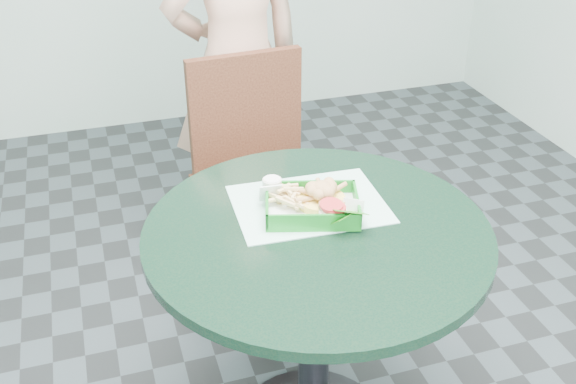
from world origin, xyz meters
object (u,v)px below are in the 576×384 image
object	(u,v)px
dining_chair	(254,164)
food_basket	(312,215)
diner_person	(237,49)
cafe_table	(316,286)
sauce_ramekin	(265,196)
crab_sandwich	(318,198)

from	to	relation	value
dining_chair	food_basket	xyz separation A→B (m)	(-0.04, -0.74, 0.23)
dining_chair	diner_person	world-z (taller)	diner_person
diner_person	food_basket	xyz separation A→B (m)	(-0.06, -1.05, -0.11)
cafe_table	sauce_ramekin	world-z (taller)	sauce_ramekin
cafe_table	diner_person	bearing A→B (deg)	86.56
food_basket	cafe_table	bearing A→B (deg)	-97.15
cafe_table	dining_chair	bearing A→B (deg)	86.84
dining_chair	diner_person	size ratio (longest dim) A/B	0.53
diner_person	food_basket	bearing A→B (deg)	73.97
crab_sandwich	diner_person	bearing A→B (deg)	88.19
dining_chair	sauce_ramekin	bearing A→B (deg)	-106.45
diner_person	sauce_ramekin	size ratio (longest dim) A/B	33.21
dining_chair	crab_sandwich	world-z (taller)	dining_chair
food_basket	sauce_ramekin	xyz separation A→B (m)	(-0.11, 0.08, 0.03)
crab_sandwich	sauce_ramekin	bearing A→B (deg)	156.01
sauce_ramekin	food_basket	bearing A→B (deg)	-38.30
dining_chair	diner_person	xyz separation A→B (m)	(0.02, 0.31, 0.35)
cafe_table	dining_chair	xyz separation A→B (m)	(0.04, 0.81, -0.05)
diner_person	crab_sandwich	size ratio (longest dim) A/B	13.57
cafe_table	diner_person	xyz separation A→B (m)	(0.07, 1.12, 0.30)
food_basket	crab_sandwich	world-z (taller)	crab_sandwich
cafe_table	dining_chair	world-z (taller)	dining_chair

